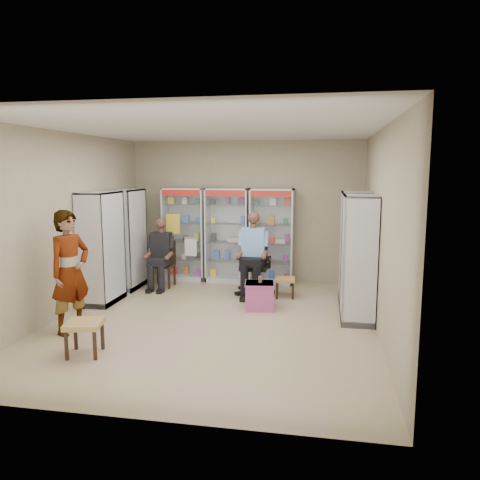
% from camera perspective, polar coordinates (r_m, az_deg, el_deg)
% --- Properties ---
extents(floor, '(6.00, 6.00, 0.00)m').
position_cam_1_polar(floor, '(7.55, -3.19, -9.88)').
color(floor, tan).
rests_on(floor, ground).
extents(room_shell, '(5.02, 6.02, 3.01)m').
position_cam_1_polar(room_shell, '(7.18, -3.32, 5.21)').
color(room_shell, tan).
rests_on(room_shell, ground).
extents(cabinet_back_left, '(0.90, 0.50, 2.00)m').
position_cam_1_polar(cabinet_back_left, '(10.24, -6.74, 0.72)').
color(cabinet_back_left, silver).
rests_on(cabinet_back_left, floor).
extents(cabinet_back_mid, '(0.90, 0.50, 2.00)m').
position_cam_1_polar(cabinet_back_mid, '(10.00, -1.52, 0.59)').
color(cabinet_back_mid, silver).
rests_on(cabinet_back_mid, floor).
extents(cabinet_back_right, '(0.90, 0.50, 2.00)m').
position_cam_1_polar(cabinet_back_right, '(9.85, 3.89, 0.45)').
color(cabinet_back_right, silver).
rests_on(cabinet_back_right, floor).
extents(cabinet_right_far, '(0.90, 0.50, 2.00)m').
position_cam_1_polar(cabinet_right_far, '(8.69, 13.77, -0.87)').
color(cabinet_right_far, '#B7B8BF').
rests_on(cabinet_right_far, floor).
extents(cabinet_right_near, '(0.90, 0.50, 2.00)m').
position_cam_1_polar(cabinet_right_near, '(7.61, 14.24, -2.21)').
color(cabinet_right_near, '#A1A2A8').
rests_on(cabinet_right_near, floor).
extents(cabinet_left_far, '(0.90, 0.50, 2.00)m').
position_cam_1_polar(cabinet_left_far, '(9.70, -13.61, 0.10)').
color(cabinet_left_far, silver).
rests_on(cabinet_left_far, floor).
extents(cabinet_left_near, '(0.90, 0.50, 2.00)m').
position_cam_1_polar(cabinet_left_near, '(8.72, -16.54, -0.95)').
color(cabinet_left_near, silver).
rests_on(cabinet_left_near, floor).
extents(wooden_chair, '(0.42, 0.42, 0.94)m').
position_cam_1_polar(wooden_chair, '(9.72, -9.35, -2.92)').
color(wooden_chair, '#322213').
rests_on(wooden_chair, floor).
extents(seated_customer, '(0.44, 0.60, 1.34)m').
position_cam_1_polar(seated_customer, '(9.64, -9.48, -1.82)').
color(seated_customer, black).
rests_on(seated_customer, floor).
extents(office_chair, '(0.65, 0.65, 1.18)m').
position_cam_1_polar(office_chair, '(9.03, 1.71, -2.93)').
color(office_chair, black).
rests_on(office_chair, floor).
extents(seated_shopkeeper, '(0.50, 0.69, 1.50)m').
position_cam_1_polar(seated_shopkeeper, '(8.95, 1.67, -1.98)').
color(seated_shopkeeper, '#6786CB').
rests_on(seated_shopkeeper, floor).
extents(pink_trunk, '(0.54, 0.52, 0.46)m').
position_cam_1_polar(pink_trunk, '(8.15, 2.39, -6.79)').
color(pink_trunk, '#C64F9B').
rests_on(pink_trunk, floor).
extents(tea_glass, '(0.07, 0.07, 0.11)m').
position_cam_1_polar(tea_glass, '(8.09, 2.49, -4.82)').
color(tea_glass, '#5A2507').
rests_on(tea_glass, pink_trunk).
extents(woven_stool_a, '(0.40, 0.40, 0.37)m').
position_cam_1_polar(woven_stool_a, '(8.90, 5.51, -5.80)').
color(woven_stool_a, '#A27A44').
rests_on(woven_stool_a, floor).
extents(woven_stool_b, '(0.53, 0.53, 0.45)m').
position_cam_1_polar(woven_stool_b, '(6.52, -18.39, -11.27)').
color(woven_stool_b, '#9E7342').
rests_on(woven_stool_b, floor).
extents(standing_man, '(0.65, 0.78, 1.82)m').
position_cam_1_polar(standing_man, '(7.27, -20.01, -3.68)').
color(standing_man, gray).
rests_on(standing_man, floor).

